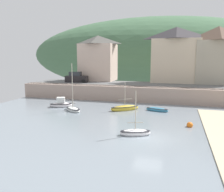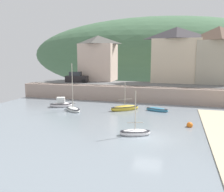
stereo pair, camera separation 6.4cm
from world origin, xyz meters
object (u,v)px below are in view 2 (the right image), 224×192
object	(u,v)px
sailboat_nearest_shore	(157,110)
mooring_buoy	(190,125)
waterfront_building_left	(98,58)
sailboat_blue_trim	(73,109)
waterfront_building_centre	(176,55)
rowboat_small_beached	(125,108)
dinghy_open_wooden	(61,104)
waterfront_building_right	(218,55)
parked_car_near_slipway	(77,78)
sailboat_far_left	(135,132)

from	to	relation	value
sailboat_nearest_shore	mooring_buoy	size ratio (longest dim) A/B	5.02
waterfront_building_left	sailboat_blue_trim	xyz separation A→B (m)	(2.39, -17.19, -6.67)
waterfront_building_left	waterfront_building_centre	xyz separation A→B (m)	(15.04, 0.00, 0.59)
waterfront_building_centre	rowboat_small_beached	xyz separation A→B (m)	(-6.08, -14.98, -7.21)
waterfront_building_centre	sailboat_blue_trim	bearing A→B (deg)	-126.33
sailboat_nearest_shore	dinghy_open_wooden	distance (m)	13.60
rowboat_small_beached	mooring_buoy	distance (m)	9.85
mooring_buoy	dinghy_open_wooden	bearing A→B (deg)	162.91
waterfront_building_right	sailboat_blue_trim	bearing A→B (deg)	-138.88
waterfront_building_right	parked_car_near_slipway	world-z (taller)	waterfront_building_right
sailboat_blue_trim	parked_car_near_slipway	size ratio (longest dim) A/B	1.49
waterfront_building_centre	waterfront_building_right	distance (m)	7.05
waterfront_building_left	rowboat_small_beached	xyz separation A→B (m)	(8.95, -14.98, -6.63)
parked_car_near_slipway	waterfront_building_right	bearing A→B (deg)	3.41
waterfront_building_centre	parked_car_near_slipway	xyz separation A→B (m)	(-17.83, -4.50, -4.30)
waterfront_building_left	sailboat_blue_trim	size ratio (longest dim) A/B	1.39
sailboat_nearest_shore	rowboat_small_beached	distance (m)	4.27
sailboat_blue_trim	mooring_buoy	xyz separation A→B (m)	(14.64, -3.42, -0.05)
waterfront_building_right	sailboat_blue_trim	size ratio (longest dim) A/B	1.56
dinghy_open_wooden	waterfront_building_centre	bearing A→B (deg)	22.11
waterfront_building_right	rowboat_small_beached	world-z (taller)	waterfront_building_right
dinghy_open_wooden	mooring_buoy	xyz separation A→B (m)	(17.44, -5.36, -0.18)
parked_car_near_slipway	sailboat_far_left	bearing A→B (deg)	-60.37
sailboat_nearest_shore	waterfront_building_right	bearing A→B (deg)	72.24
waterfront_building_centre	parked_car_near_slipway	distance (m)	18.88
waterfront_building_left	sailboat_far_left	distance (m)	28.28
sailboat_blue_trim	sailboat_far_left	bearing A→B (deg)	3.10
sailboat_nearest_shore	mooring_buoy	bearing A→B (deg)	-44.32
sailboat_far_left	waterfront_building_right	bearing A→B (deg)	48.36
rowboat_small_beached	parked_car_near_slipway	distance (m)	16.01
sailboat_blue_trim	rowboat_small_beached	world-z (taller)	sailboat_blue_trim
sailboat_nearest_shore	rowboat_small_beached	xyz separation A→B (m)	(-4.22, -0.67, 0.09)
sailboat_far_left	parked_car_near_slipway	world-z (taller)	parked_car_near_slipway
waterfront_building_centre	sailboat_blue_trim	distance (m)	22.54
sailboat_nearest_shore	waterfront_building_left	bearing A→B (deg)	146.80
sailboat_far_left	rowboat_small_beached	bearing A→B (deg)	88.48
sailboat_blue_trim	rowboat_small_beached	bearing A→B (deg)	59.27
waterfront_building_centre	waterfront_building_right	bearing A→B (deg)	-0.00
rowboat_small_beached	sailboat_nearest_shore	bearing A→B (deg)	-28.71
parked_car_near_slipway	mooring_buoy	bearing A→B (deg)	-45.95
mooring_buoy	waterfront_building_centre	bearing A→B (deg)	95.54
waterfront_building_left	dinghy_open_wooden	world-z (taller)	waterfront_building_left
waterfront_building_right	parked_car_near_slipway	bearing A→B (deg)	-169.75
waterfront_building_centre	dinghy_open_wooden	world-z (taller)	waterfront_building_centre
rowboat_small_beached	parked_car_near_slipway	bearing A→B (deg)	100.45
mooring_buoy	waterfront_building_left	bearing A→B (deg)	129.57
rowboat_small_beached	parked_car_near_slipway	world-z (taller)	parked_car_near_slipway
waterfront_building_right	mooring_buoy	bearing A→B (deg)	-103.77
waterfront_building_left	mooring_buoy	world-z (taller)	waterfront_building_left
parked_car_near_slipway	mooring_buoy	distance (m)	25.73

